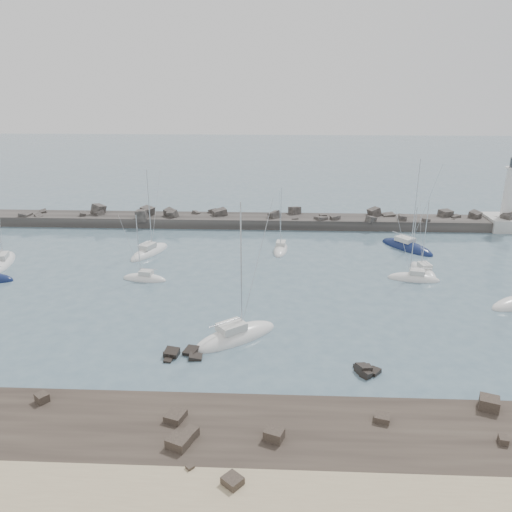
% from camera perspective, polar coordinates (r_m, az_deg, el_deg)
% --- Properties ---
extents(ground, '(400.00, 400.00, 0.00)m').
position_cam_1_polar(ground, '(59.12, -2.40, -6.73)').
color(ground, '#486271').
rests_on(ground, ground).
extents(rock_shelf, '(140.00, 12.00, 1.71)m').
position_cam_1_polar(rock_shelf, '(40.70, -5.12, -20.56)').
color(rock_shelf, '#2C241E').
rests_on(rock_shelf, ground).
extents(rock_cluster_near, '(4.08, 2.98, 1.27)m').
position_cam_1_polar(rock_cluster_near, '(51.45, -8.47, -11.10)').
color(rock_cluster_near, black).
rests_on(rock_cluster_near, ground).
extents(rock_cluster_far, '(2.69, 2.75, 1.44)m').
position_cam_1_polar(rock_cluster_far, '(49.47, 12.42, -12.74)').
color(rock_cluster_far, black).
rests_on(rock_cluster_far, ground).
extents(breakwater, '(115.00, 7.34, 5.22)m').
position_cam_1_polar(breakwater, '(95.14, -4.75, 3.73)').
color(breakwater, '#302D2A').
rests_on(breakwater, ground).
extents(lighthouse, '(7.00, 7.00, 14.60)m').
position_cam_1_polar(lighthouse, '(102.73, 26.80, 4.48)').
color(lighthouse, '#B0B0AB').
rests_on(lighthouse, ground).
extents(sailboat_1, '(4.99, 9.62, 14.53)m').
position_cam_1_polar(sailboat_1, '(83.99, -26.97, -0.69)').
color(sailboat_1, silver).
rests_on(sailboat_1, ground).
extents(sailboat_3, '(6.02, 9.43, 14.32)m').
position_cam_1_polar(sailboat_3, '(81.04, -12.07, 0.39)').
color(sailboat_3, silver).
rests_on(sailboat_3, ground).
extents(sailboat_4, '(6.47, 2.84, 10.07)m').
position_cam_1_polar(sailboat_4, '(70.61, -12.61, -2.57)').
color(sailboat_4, silver).
rests_on(sailboat_4, ground).
extents(sailboat_5, '(2.87, 7.29, 11.31)m').
position_cam_1_polar(sailboat_5, '(80.70, 2.83, 0.72)').
color(sailboat_5, silver).
rests_on(sailboat_5, ground).
extents(sailboat_6, '(9.90, 8.77, 16.05)m').
position_cam_1_polar(sailboat_6, '(54.03, -2.36, -9.25)').
color(sailboat_6, silver).
rests_on(sailboat_6, ground).
extents(sailboat_7, '(8.55, 9.86, 15.77)m').
position_cam_1_polar(sailboat_7, '(85.27, 16.84, 0.94)').
color(sailboat_7, '#101B44').
rests_on(sailboat_7, ground).
extents(sailboat_8, '(7.26, 3.36, 11.20)m').
position_cam_1_polar(sailboat_8, '(72.32, 17.57, -2.49)').
color(sailboat_8, silver).
rests_on(sailboat_8, ground).
extents(sailboat_9, '(3.51, 7.39, 11.34)m').
position_cam_1_polar(sailboat_9, '(75.47, 18.53, -1.67)').
color(sailboat_9, silver).
rests_on(sailboat_9, ground).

